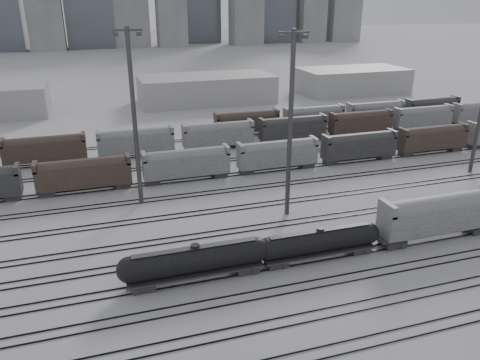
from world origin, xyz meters
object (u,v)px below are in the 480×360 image
object	(u,v)px
tank_car_b	(319,242)
light_mast_c	(290,122)
hopper_car_a	(439,213)
tank_car_a	(196,260)

from	to	relation	value
tank_car_b	light_mast_c	world-z (taller)	light_mast_c
tank_car_b	hopper_car_a	bearing A→B (deg)	0.00
tank_car_b	light_mast_c	bearing A→B (deg)	84.49
tank_car_a	hopper_car_a	world-z (taller)	hopper_car_a
tank_car_a	light_mast_c	distance (m)	23.94
tank_car_b	light_mast_c	size ratio (longest dim) A/B	0.62
light_mast_c	tank_car_b	bearing A→B (deg)	-95.51
tank_car_a	light_mast_c	world-z (taller)	light_mast_c
tank_car_b	hopper_car_a	world-z (taller)	hopper_car_a
hopper_car_a	tank_car_a	bearing A→B (deg)	180.00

